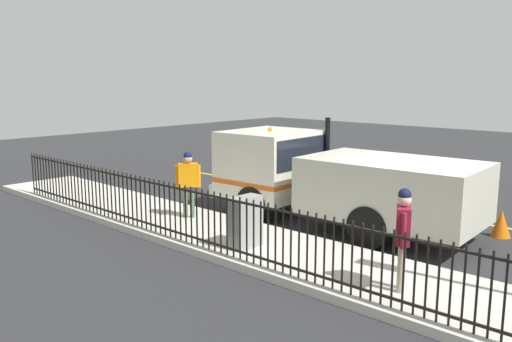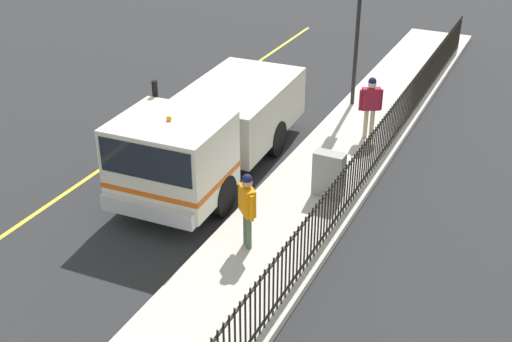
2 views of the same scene
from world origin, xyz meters
The scene contains 10 objects.
ground_plane centered at (0.00, 0.00, 0.00)m, with size 55.14×55.14×0.00m, color #2B2B2D.
sidewalk_slab centered at (2.76, 0.00, 0.08)m, with size 2.46×25.06×0.17m, color beige.
lane_marking centered at (-2.70, 0.00, 0.00)m, with size 0.12×22.56×0.01m, color yellow.
work_truck centered at (0.05, -2.38, 1.28)m, with size 2.70×6.94×2.63m.
worker_standing centered at (2.39, -4.90, 1.21)m, with size 0.49×0.49×1.70m.
pedestrian_distant centered at (3.05, 1.33, 1.24)m, with size 0.58×0.43×1.75m.
iron_fence centered at (3.77, 0.00, 0.80)m, with size 0.04×21.34×1.25m.
traffic_light_near centered at (1.88, 3.46, 3.18)m, with size 0.31×0.22×4.25m.
utility_cabinet centered at (3.16, -2.17, 0.72)m, with size 0.72×0.36×1.09m, color gray.
traffic_cone centered at (-1.85, 1.36, 0.32)m, with size 0.45×0.45×0.64m, color orange.
Camera 2 is at (7.50, -15.05, 8.06)m, focal length 46.21 mm.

